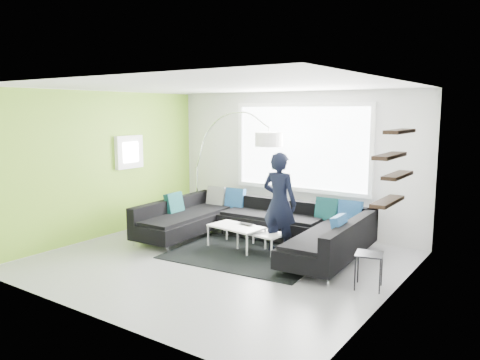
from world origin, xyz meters
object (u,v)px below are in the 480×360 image
side_table (369,271)px  person (279,203)px  coffee_table (249,238)px  laptop (244,225)px  sectional_sofa (252,227)px  arc_lamp (197,167)px

side_table → person: size_ratio=0.29×
coffee_table → laptop: bearing=159.7°
sectional_sofa → side_table: bearing=-19.8°
sectional_sofa → side_table: size_ratio=7.93×
arc_lamp → laptop: bearing=-17.8°
coffee_table → arc_lamp: arc_lamp is taller
sectional_sofa → person: bearing=-0.5°
arc_lamp → laptop: size_ratio=7.37×
laptop → arc_lamp: bearing=161.4°
sectional_sofa → side_table: (2.39, -0.73, -0.12)m
laptop → sectional_sofa: bearing=52.6°
sectional_sofa → coffee_table: size_ratio=3.18×
coffee_table → person: bearing=26.9°
sectional_sofa → arc_lamp: arc_lamp is taller
arc_lamp → person: (2.58, -0.91, -0.34)m
arc_lamp → sectional_sofa: bearing=-14.4°
person → sectional_sofa: bearing=2.7°
side_table → arc_lamp: bearing=159.5°
coffee_table → arc_lamp: bearing=158.6°
coffee_table → sectional_sofa: bearing=109.3°
sectional_sofa → arc_lamp: (-2.04, 0.93, 0.84)m
coffee_table → laptop: (-0.14, 0.07, 0.21)m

